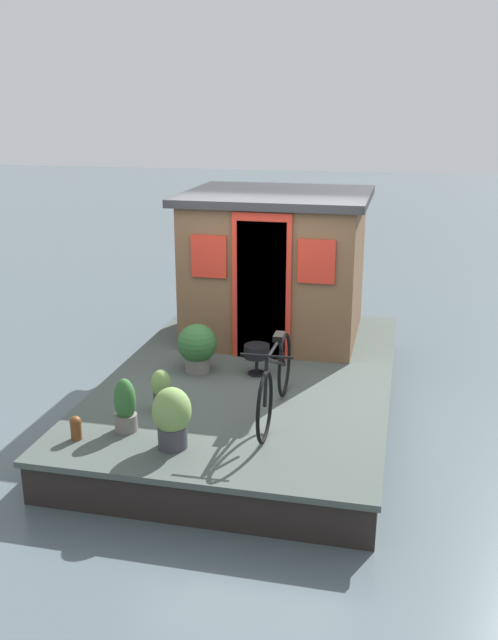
{
  "coord_description": "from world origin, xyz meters",
  "views": [
    {
      "loc": [
        -7.39,
        -1.63,
        3.48
      ],
      "look_at": [
        -0.2,
        0.0,
        1.16
      ],
      "focal_mm": 38.85,
      "sensor_mm": 36.0,
      "label": 1
    }
  ],
  "objects_px": {
    "potted_plant_succulent": "(161,389)",
    "houseboat_cabin": "(276,264)",
    "bicycle": "(275,380)",
    "potted_plant_lavender": "(197,346)",
    "charcoal_grill": "(257,353)",
    "mooring_bollard": "(76,427)",
    "potted_plant_mint": "(172,416)",
    "potted_plant_sage": "(125,406)"
  },
  "relations": [
    {
      "from": "houseboat_cabin",
      "to": "mooring_bollard",
      "type": "distance_m",
      "value": 3.79
    },
    {
      "from": "mooring_bollard",
      "to": "houseboat_cabin",
      "type": "bearing_deg",
      "value": -19.76
    },
    {
      "from": "potted_plant_succulent",
      "to": "houseboat_cabin",
      "type": "bearing_deg",
      "value": -14.56
    },
    {
      "from": "bicycle",
      "to": "potted_plant_mint",
      "type": "distance_m",
      "value": 1.17
    },
    {
      "from": "potted_plant_sage",
      "to": "potted_plant_lavender",
      "type": "relative_size",
      "value": 0.93
    },
    {
      "from": "houseboat_cabin",
      "to": "potted_plant_lavender",
      "type": "bearing_deg",
      "value": 157.79
    },
    {
      "from": "potted_plant_succulent",
      "to": "potted_plant_mint",
      "type": "xyz_separation_m",
      "value": [
        -0.76,
        -0.38,
        0.08
      ]
    },
    {
      "from": "bicycle",
      "to": "potted_plant_succulent",
      "type": "bearing_deg",
      "value": 95.26
    },
    {
      "from": "charcoal_grill",
      "to": "mooring_bollard",
      "type": "distance_m",
      "value": 2.37
    },
    {
      "from": "houseboat_cabin",
      "to": "charcoal_grill",
      "type": "xyz_separation_m",
      "value": [
        -1.51,
        -0.06,
        -0.71
      ]
    },
    {
      "from": "bicycle",
      "to": "charcoal_grill",
      "type": "bearing_deg",
      "value": 21.56
    },
    {
      "from": "potted_plant_succulent",
      "to": "potted_plant_lavender",
      "type": "distance_m",
      "value": 1.1
    },
    {
      "from": "charcoal_grill",
      "to": "mooring_bollard",
      "type": "height_order",
      "value": "charcoal_grill"
    },
    {
      "from": "mooring_bollard",
      "to": "bicycle",
      "type": "bearing_deg",
      "value": -61.95
    },
    {
      "from": "bicycle",
      "to": "potted_plant_mint",
      "type": "bearing_deg",
      "value": 137.59
    },
    {
      "from": "potted_plant_sage",
      "to": "mooring_bollard",
      "type": "bearing_deg",
      "value": 125.68
    },
    {
      "from": "houseboat_cabin",
      "to": "potted_plant_sage",
      "type": "bearing_deg",
      "value": 164.9
    },
    {
      "from": "charcoal_grill",
      "to": "mooring_bollard",
      "type": "relative_size",
      "value": 1.53
    },
    {
      "from": "potted_plant_mint",
      "to": "potted_plant_succulent",
      "type": "bearing_deg",
      "value": 26.49
    },
    {
      "from": "bicycle",
      "to": "potted_plant_lavender",
      "type": "distance_m",
      "value": 1.49
    },
    {
      "from": "potted_plant_lavender",
      "to": "charcoal_grill",
      "type": "distance_m",
      "value": 0.7
    },
    {
      "from": "potted_plant_sage",
      "to": "potted_plant_succulent",
      "type": "relative_size",
      "value": 1.23
    },
    {
      "from": "bicycle",
      "to": "charcoal_grill",
      "type": "xyz_separation_m",
      "value": [
        1.05,
        0.41,
        -0.12
      ]
    },
    {
      "from": "potted_plant_lavender",
      "to": "potted_plant_succulent",
      "type": "bearing_deg",
      "value": 177.2
    },
    {
      "from": "potted_plant_sage",
      "to": "charcoal_grill",
      "type": "xyz_separation_m",
      "value": [
        1.69,
        -0.92,
        0.01
      ]
    },
    {
      "from": "potted_plant_lavender",
      "to": "bicycle",
      "type": "bearing_deg",
      "value": -131.74
    },
    {
      "from": "potted_plant_mint",
      "to": "charcoal_grill",
      "type": "distance_m",
      "value": 1.95
    },
    {
      "from": "bicycle",
      "to": "potted_plant_sage",
      "type": "distance_m",
      "value": 1.49
    },
    {
      "from": "potted_plant_succulent",
      "to": "potted_plant_mint",
      "type": "bearing_deg",
      "value": -153.51
    },
    {
      "from": "potted_plant_mint",
      "to": "potted_plant_lavender",
      "type": "relative_size",
      "value": 1.01
    },
    {
      "from": "potted_plant_mint",
      "to": "charcoal_grill",
      "type": "xyz_separation_m",
      "value": [
        1.91,
        -0.37,
        -0.04
      ]
    },
    {
      "from": "potted_plant_lavender",
      "to": "houseboat_cabin",
      "type": "bearing_deg",
      "value": -22.21
    },
    {
      "from": "potted_plant_sage",
      "to": "potted_plant_lavender",
      "type": "bearing_deg",
      "value": -7.81
    },
    {
      "from": "potted_plant_mint",
      "to": "bicycle",
      "type": "bearing_deg",
      "value": -42.41
    },
    {
      "from": "potted_plant_sage",
      "to": "mooring_bollard",
      "type": "distance_m",
      "value": 0.49
    },
    {
      "from": "bicycle",
      "to": "potted_plant_mint",
      "type": "height_order",
      "value": "bicycle"
    },
    {
      "from": "houseboat_cabin",
      "to": "potted_plant_sage",
      "type": "relative_size",
      "value": 4.45
    },
    {
      "from": "houseboat_cabin",
      "to": "potted_plant_mint",
      "type": "distance_m",
      "value": 3.5
    },
    {
      "from": "charcoal_grill",
      "to": "potted_plant_succulent",
      "type": "bearing_deg",
      "value": 146.96
    },
    {
      "from": "potted_plant_sage",
      "to": "potted_plant_mint",
      "type": "bearing_deg",
      "value": -112.19
    },
    {
      "from": "potted_plant_sage",
      "to": "potted_plant_lavender",
      "type": "distance_m",
      "value": 1.65
    },
    {
      "from": "houseboat_cabin",
      "to": "potted_plant_succulent",
      "type": "bearing_deg",
      "value": 165.44
    }
  ]
}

